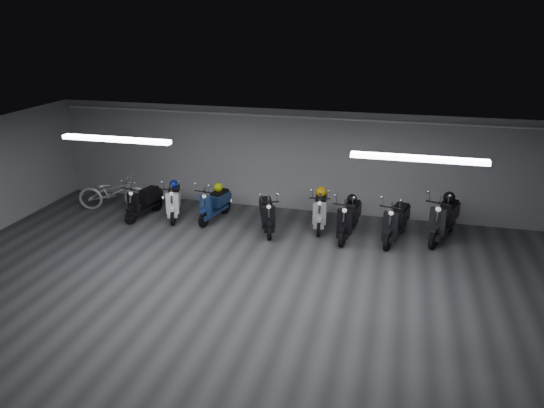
% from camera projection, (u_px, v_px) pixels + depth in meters
% --- Properties ---
extents(floor, '(14.00, 10.00, 0.01)m').
position_uv_depth(floor, '(244.00, 299.00, 9.82)').
color(floor, '#373739').
rests_on(floor, ground).
extents(ceiling, '(14.00, 10.00, 0.01)m').
position_uv_depth(ceiling, '(241.00, 158.00, 8.84)').
color(ceiling, gray).
rests_on(ceiling, ground).
extents(back_wall, '(14.00, 0.01, 2.80)m').
position_uv_depth(back_wall, '(297.00, 161.00, 13.88)').
color(back_wall, gray).
rests_on(back_wall, ground).
extents(fluor_strip_left, '(2.40, 0.18, 0.08)m').
position_uv_depth(fluor_strip_left, '(116.00, 139.00, 10.46)').
color(fluor_strip_left, white).
rests_on(fluor_strip_left, ceiling).
extents(fluor_strip_right, '(2.40, 0.18, 0.08)m').
position_uv_depth(fluor_strip_right, '(418.00, 158.00, 9.08)').
color(fluor_strip_right, white).
rests_on(fluor_strip_right, ceiling).
extents(conduit, '(13.60, 0.05, 0.05)m').
position_uv_depth(conduit, '(297.00, 117.00, 13.37)').
color(conduit, white).
rests_on(conduit, back_wall).
extents(scooter_0, '(0.83, 1.67, 1.19)m').
position_uv_depth(scooter_0, '(143.00, 196.00, 13.61)').
color(scooter_0, black).
rests_on(scooter_0, floor).
extents(scooter_2, '(1.05, 1.71, 1.21)m').
position_uv_depth(scooter_2, '(174.00, 196.00, 13.59)').
color(scooter_2, white).
rests_on(scooter_2, floor).
extents(scooter_4, '(0.85, 1.67, 1.19)m').
position_uv_depth(scooter_4, '(214.00, 199.00, 13.41)').
color(scooter_4, navy).
rests_on(scooter_4, floor).
extents(scooter_5, '(1.06, 1.71, 1.20)m').
position_uv_depth(scooter_5, '(267.00, 209.00, 12.71)').
color(scooter_5, black).
rests_on(scooter_5, floor).
extents(scooter_6, '(0.72, 1.69, 1.22)m').
position_uv_depth(scooter_6, '(320.00, 205.00, 12.91)').
color(scooter_6, '#B3B3B7').
rests_on(scooter_6, floor).
extents(scooter_7, '(0.80, 1.80, 1.29)m').
position_uv_depth(scooter_7, '(349.00, 213.00, 12.33)').
color(scooter_7, black).
rests_on(scooter_7, floor).
extents(scooter_8, '(1.01, 1.85, 1.31)m').
position_uv_depth(scooter_8, '(396.00, 216.00, 12.12)').
color(scooter_8, black).
rests_on(scooter_8, floor).
extents(scooter_9, '(1.26, 2.00, 1.42)m').
position_uv_depth(scooter_9, '(444.00, 213.00, 12.16)').
color(scooter_9, black).
rests_on(scooter_9, floor).
extents(bicycle, '(2.00, 1.19, 1.22)m').
position_uv_depth(bicycle, '(113.00, 188.00, 14.16)').
color(bicycle, silver).
rests_on(bicycle, floor).
extents(helmet_0, '(0.24, 0.24, 0.24)m').
position_uv_depth(helmet_0, '(352.00, 199.00, 12.44)').
color(helmet_0, black).
rests_on(helmet_0, scooter_7).
extents(helmet_1, '(0.29, 0.29, 0.29)m').
position_uv_depth(helmet_1, '(449.00, 197.00, 12.25)').
color(helmet_1, black).
rests_on(helmet_1, scooter_9).
extents(helmet_2, '(0.28, 0.28, 0.28)m').
position_uv_depth(helmet_2, '(321.00, 192.00, 13.02)').
color(helmet_2, '#E0AA0D').
rests_on(helmet_2, scooter_6).
extents(helmet_3, '(0.24, 0.24, 0.24)m').
position_uv_depth(helmet_3, '(218.00, 187.00, 13.50)').
color(helmet_3, '#ACBF0B').
rests_on(helmet_3, scooter_4).
extents(helmet_4, '(0.23, 0.23, 0.23)m').
position_uv_depth(helmet_4, '(174.00, 184.00, 13.71)').
color(helmet_4, navy).
rests_on(helmet_4, scooter_2).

